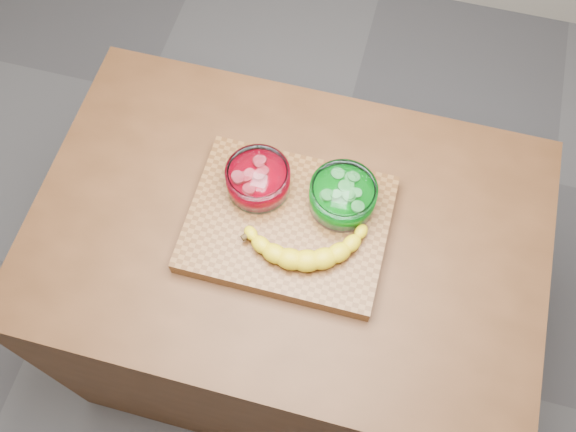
# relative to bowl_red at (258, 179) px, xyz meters

# --- Properties ---
(ground) EXTENTS (3.50, 3.50, 0.00)m
(ground) POSITION_rel_bowl_red_xyz_m (0.09, -0.07, -0.97)
(ground) COLOR slate
(ground) RESTS_ON ground
(counter) EXTENTS (1.20, 0.80, 0.90)m
(counter) POSITION_rel_bowl_red_xyz_m (0.09, -0.07, -0.52)
(counter) COLOR #512F18
(counter) RESTS_ON ground
(cutting_board) EXTENTS (0.45, 0.35, 0.04)m
(cutting_board) POSITION_rel_bowl_red_xyz_m (0.09, -0.07, -0.05)
(cutting_board) COLOR brown
(cutting_board) RESTS_ON counter
(bowl_red) EXTENTS (0.15, 0.15, 0.07)m
(bowl_red) POSITION_rel_bowl_red_xyz_m (0.00, 0.00, 0.00)
(bowl_red) COLOR white
(bowl_red) RESTS_ON cutting_board
(bowl_green) EXTENTS (0.15, 0.15, 0.07)m
(bowl_green) POSITION_rel_bowl_red_xyz_m (0.20, 0.01, 0.00)
(bowl_green) COLOR white
(bowl_green) RESTS_ON cutting_board
(banana) EXTENTS (0.30, 0.17, 0.04)m
(banana) POSITION_rel_bowl_red_xyz_m (0.14, -0.11, -0.01)
(banana) COLOR gold
(banana) RESTS_ON cutting_board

